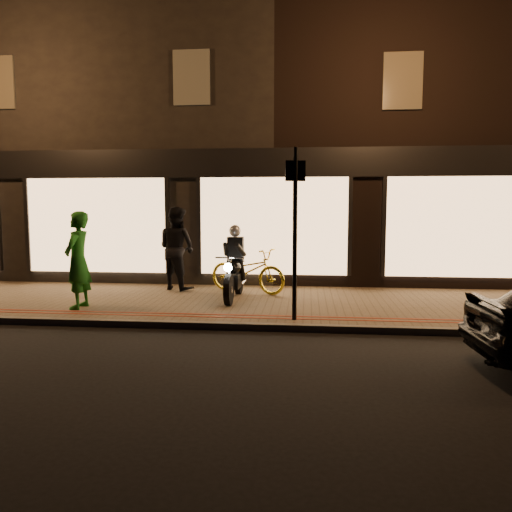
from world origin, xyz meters
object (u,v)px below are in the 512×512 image
Objects in this scene: sign_post at (295,225)px; person_green at (78,260)px; motorcycle at (234,271)px; bicycle_gold at (247,270)px.

person_green is at bearing 172.47° from sign_post.
sign_post reaches higher than person_green.
bicycle_gold is at bearing 78.25° from motorcycle.
person_green is (-2.89, -1.26, 0.33)m from motorcycle.
motorcycle is 3.17m from person_green.
sign_post is at bearing 83.07° from person_green.
sign_post is at bearing -131.50° from bicycle_gold.
bicycle_gold is at bearing 124.51° from person_green.
motorcycle is at bearing 126.27° from sign_post.
person_green reaches higher than bicycle_gold.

